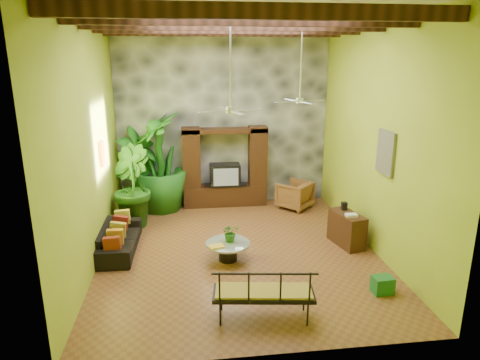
{
  "coord_description": "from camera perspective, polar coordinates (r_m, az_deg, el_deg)",
  "views": [
    {
      "loc": [
        -1.08,
        -8.69,
        4.19
      ],
      "look_at": [
        0.06,
        0.2,
        1.6
      ],
      "focal_mm": 32.0,
      "sensor_mm": 36.0,
      "label": 1
    }
  ],
  "objects": [
    {
      "name": "ceiling_fan_front",
      "position": [
        8.37,
        -1.26,
        10.73
      ],
      "size": [
        1.28,
        1.28,
        1.86
      ],
      "color": "silver",
      "rests_on": "ceiling"
    },
    {
      "name": "wall_art_mask",
      "position": [
        10.09,
        -17.91,
        3.39
      ],
      "size": [
        0.06,
        0.32,
        0.55
      ],
      "primitive_type": "cube",
      "color": "orange",
      "rests_on": "left_wall"
    },
    {
      "name": "tall_plant_a",
      "position": [
        12.17,
        -13.19,
        1.39
      ],
      "size": [
        1.47,
        1.48,
        2.36
      ],
      "primitive_type": "imported",
      "rotation": [
        0.0,
        0.0,
        0.8
      ],
      "color": "#1E681B",
      "rests_on": "ground"
    },
    {
      "name": "right_wall",
      "position": [
        9.75,
        17.65,
        5.39
      ],
      "size": [
        0.02,
        7.0,
        5.0
      ],
      "primitive_type": "cube",
      "color": "#99B128",
      "rests_on": "ground"
    },
    {
      "name": "yellow_tray",
      "position": [
        8.94,
        -3.16,
        -8.85
      ],
      "size": [
        0.34,
        0.28,
        0.03
      ],
      "primitive_type": "cube",
      "rotation": [
        0.0,
        0.0,
        0.28
      ],
      "color": "gold",
      "rests_on": "coffee_table"
    },
    {
      "name": "entertainment_center",
      "position": [
        12.3,
        -2.02,
        0.94
      ],
      "size": [
        2.4,
        0.55,
        2.3
      ],
      "color": "#321B0E",
      "rests_on": "ground"
    },
    {
      "name": "tall_plant_b",
      "position": [
        11.13,
        -14.39,
        -0.82
      ],
      "size": [
        1.36,
        1.44,
        2.08
      ],
      "primitive_type": "imported",
      "rotation": [
        0.0,
        0.0,
        2.07
      ],
      "color": "#215616",
      "rests_on": "ground"
    },
    {
      "name": "ceiling_beams",
      "position": [
        8.77,
        -0.23,
        19.99
      ],
      "size": [
        5.95,
        5.36,
        0.22
      ],
      "color": "#3E1E13",
      "rests_on": "ceiling"
    },
    {
      "name": "wicker_armchair",
      "position": [
        12.32,
        7.31,
        -1.96
      ],
      "size": [
        1.2,
        1.2,
        0.78
      ],
      "primitive_type": "imported",
      "rotation": [
        0.0,
        0.0,
        3.91
      ],
      "color": "#8F5F34",
      "rests_on": "ground"
    },
    {
      "name": "side_console",
      "position": [
        10.17,
        14.04,
        -6.36
      ],
      "size": [
        0.64,
        1.03,
        0.77
      ],
      "primitive_type": "cube",
      "rotation": [
        0.0,
        0.0,
        0.23
      ],
      "color": "#341610",
      "rests_on": "ground"
    },
    {
      "name": "tall_plant_c",
      "position": [
        12.05,
        -10.71,
        2.44
      ],
      "size": [
        1.82,
        1.82,
        2.78
      ],
      "primitive_type": "imported",
      "rotation": [
        0.0,
        0.0,
        4.9
      ],
      "color": "#216A1C",
      "rests_on": "ground"
    },
    {
      "name": "left_wall",
      "position": [
        9.06,
        -19.47,
        4.46
      ],
      "size": [
        0.02,
        7.0,
        5.0
      ],
      "primitive_type": "cube",
      "color": "#99B128",
      "rests_on": "ground"
    },
    {
      "name": "sofa",
      "position": [
        9.99,
        -15.88,
        -7.51
      ],
      "size": [
        0.83,
        2.01,
        0.58
      ],
      "primitive_type": "imported",
      "rotation": [
        0.0,
        0.0,
        1.54
      ],
      "color": "black",
      "rests_on": "ground"
    },
    {
      "name": "back_wall",
      "position": [
        12.35,
        -2.25,
        8.27
      ],
      "size": [
        6.0,
        0.02,
        5.0
      ],
      "primitive_type": "cube",
      "color": "#99B128",
      "rests_on": "ground"
    },
    {
      "name": "coffee_table",
      "position": [
        9.21,
        -1.63,
        -9.16
      ],
      "size": [
        0.94,
        0.94,
        0.4
      ],
      "rotation": [
        0.0,
        0.0,
        0.16
      ],
      "color": "black",
      "rests_on": "ground"
    },
    {
      "name": "ground",
      "position": [
        9.71,
        -0.2,
        -9.43
      ],
      "size": [
        7.0,
        7.0,
        0.0
      ],
      "primitive_type": "plane",
      "color": "brown",
      "rests_on": "ground"
    },
    {
      "name": "wall_art_painting",
      "position": [
        9.24,
        18.85,
        3.46
      ],
      "size": [
        0.06,
        0.7,
        0.9
      ],
      "primitive_type": "cube",
      "color": "#246287",
      "rests_on": "right_wall"
    },
    {
      "name": "ceiling",
      "position": [
        8.79,
        -0.23,
        21.42
      ],
      "size": [
        6.0,
        7.0,
        0.02
      ],
      "primitive_type": "cube",
      "color": "silver",
      "rests_on": "back_wall"
    },
    {
      "name": "ceiling_fan_back",
      "position": [
        10.28,
        8.0,
        11.59
      ],
      "size": [
        1.28,
        1.28,
        1.86
      ],
      "color": "silver",
      "rests_on": "ceiling"
    },
    {
      "name": "green_bin",
      "position": [
        8.49,
        18.47,
        -13.11
      ],
      "size": [
        0.38,
        0.3,
        0.32
      ],
      "primitive_type": "cube",
      "rotation": [
        0.0,
        0.0,
        0.07
      ],
      "color": "#1D6E3A",
      "rests_on": "ground"
    },
    {
      "name": "iron_bench",
      "position": [
        7.16,
        3.27,
        -14.64
      ],
      "size": [
        1.71,
        0.81,
        0.57
      ],
      "rotation": [
        0.0,
        0.0,
        -0.13
      ],
      "color": "black",
      "rests_on": "ground"
    },
    {
      "name": "centerpiece_plant",
      "position": [
        9.13,
        -1.26,
        -7.02
      ],
      "size": [
        0.42,
        0.38,
        0.4
      ],
      "primitive_type": "imported",
      "rotation": [
        0.0,
        0.0,
        0.2
      ],
      "color": "#27651A",
      "rests_on": "coffee_table"
    },
    {
      "name": "stone_accent_wall",
      "position": [
        12.29,
        -2.22,
        8.23
      ],
      "size": [
        5.98,
        0.1,
        4.98
      ],
      "primitive_type": "cube",
      "color": "#393C41",
      "rests_on": "ground"
    }
  ]
}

